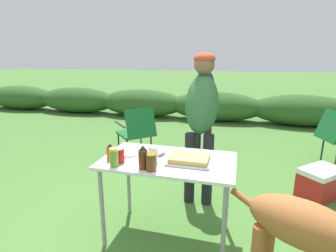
{
  "coord_description": "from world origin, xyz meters",
  "views": [
    {
      "loc": [
        0.53,
        -1.97,
        1.56
      ],
      "look_at": [
        -0.14,
        0.5,
        0.89
      ],
      "focal_mm": 28.0,
      "sensor_mm": 36.0,
      "label": 1
    }
  ],
  "objects": [
    {
      "name": "mixing_bowl",
      "position": [
        -0.15,
        0.09,
        0.77
      ],
      "size": [
        0.2,
        0.2,
        0.07
      ],
      "primitive_type": "ellipsoid",
      "color": "silver",
      "rests_on": "folding_table"
    },
    {
      "name": "ground_plane",
      "position": [
        0.0,
        0.0,
        0.0
      ],
      "size": [
        60.0,
        60.0,
        0.0
      ],
      "primitive_type": "plane",
      "color": "#477533"
    },
    {
      "name": "paper_cup_stack",
      "position": [
        -0.09,
        -0.1,
        0.81
      ],
      "size": [
        0.08,
        0.08,
        0.14
      ],
      "primitive_type": "cylinder",
      "color": "white",
      "rests_on": "folding_table"
    },
    {
      "name": "shrub_hedge",
      "position": [
        0.0,
        4.66,
        0.36
      ],
      "size": [
        14.4,
        0.9,
        0.73
      ],
      "color": "#2D5623",
      "rests_on": "ground"
    },
    {
      "name": "standing_person_in_red_jacket",
      "position": [
        0.03,
        2.04,
        0.99
      ],
      "size": [
        0.35,
        0.28,
        1.62
      ],
      "rotation": [
        0.0,
        0.0,
        -0.2
      ],
      "color": "black",
      "rests_on": "ground"
    },
    {
      "name": "relish_jar",
      "position": [
        -0.37,
        -0.25,
        0.81
      ],
      "size": [
        0.07,
        0.07,
        0.15
      ],
      "color": "olive",
      "rests_on": "folding_table"
    },
    {
      "name": "ketchup_bottle",
      "position": [
        -0.36,
        -0.17,
        0.81
      ],
      "size": [
        0.08,
        0.08,
        0.15
      ],
      "color": "red",
      "rests_on": "folding_table"
    },
    {
      "name": "dog",
      "position": [
        1.01,
        -0.46,
        0.55
      ],
      "size": [
        0.97,
        0.6,
        0.81
      ],
      "rotation": [
        0.0,
        0.0,
        -2.05
      ],
      "color": "#9E5B2D",
      "rests_on": "ground"
    },
    {
      "name": "plate_stack",
      "position": [
        -0.38,
        0.04,
        0.75
      ],
      "size": [
        0.23,
        0.23,
        0.02
      ],
      "primitive_type": "cylinder",
      "color": "white",
      "rests_on": "folding_table"
    },
    {
      "name": "hot_sauce_bottle",
      "position": [
        -0.46,
        -0.14,
        0.81
      ],
      "size": [
        0.06,
        0.06,
        0.14
      ],
      "color": "#CC4214",
      "rests_on": "folding_table"
    },
    {
      "name": "camp_chair_near_hedge",
      "position": [
        -0.96,
        1.69,
        0.47
      ],
      "size": [
        0.74,
        0.74,
        0.83
      ],
      "rotation": [
        0.0,
        0.0,
        0.78
      ],
      "color": "#19602D",
      "rests_on": "ground"
    },
    {
      "name": "standing_person_in_olive_jacket",
      "position": [
        0.16,
        0.76,
        1.02
      ],
      "size": [
        0.36,
        0.48,
        1.61
      ],
      "rotation": [
        0.0,
        0.0,
        0.02
      ],
      "color": "black",
      "rests_on": "ground"
    },
    {
      "name": "cooler_box",
      "position": [
        1.51,
        1.14,
        0.17
      ],
      "size": [
        0.57,
        0.56,
        0.34
      ],
      "rotation": [
        0.0,
        0.0,
        0.77
      ],
      "color": "#B21E1E",
      "rests_on": "ground"
    },
    {
      "name": "food_tray",
      "position": [
        0.18,
        -0.02,
        0.77
      ],
      "size": [
        0.35,
        0.27,
        0.06
      ],
      "color": "#9E9EA3",
      "rests_on": "folding_table"
    },
    {
      "name": "bbq_sauce_bottle",
      "position": [
        -0.14,
        -0.23,
        0.83
      ],
      "size": [
        0.07,
        0.07,
        0.19
      ],
      "color": "#562314",
      "rests_on": "folding_table"
    },
    {
      "name": "beer_bottle",
      "position": [
        -0.06,
        -0.25,
        0.82
      ],
      "size": [
        0.08,
        0.08,
        0.17
      ],
      "color": "brown",
      "rests_on": "folding_table"
    },
    {
      "name": "folding_table",
      "position": [
        0.0,
        0.0,
        0.66
      ],
      "size": [
        1.1,
        0.64,
        0.74
      ],
      "color": "silver",
      "rests_on": "ground"
    }
  ]
}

